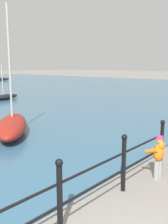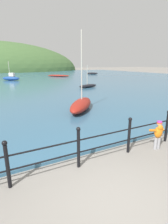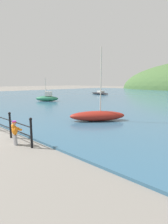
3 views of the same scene
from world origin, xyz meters
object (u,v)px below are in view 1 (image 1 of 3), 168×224
child_in_coat (159,153)px  boat_nearest_quay (0,79)px  boat_green_fishing (5,97)px  boat_white_sailboat (12,125)px

child_in_coat → boat_nearest_quay: 39.60m
boat_nearest_quay → child_in_coat: bearing=-117.2°
child_in_coat → boat_green_fishing: size_ratio=0.36×
boat_white_sailboat → boat_green_fishing: size_ratio=1.63×
boat_nearest_quay → boat_green_fishing: boat_green_fishing is taller
boat_green_fishing → boat_white_sailboat: bearing=-121.4°
child_in_coat → boat_green_fishing: 15.02m
boat_white_sailboat → boat_green_fishing: bearing=58.6°
child_in_coat → boat_nearest_quay: size_ratio=0.34×
child_in_coat → boat_white_sailboat: boat_white_sailboat is taller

